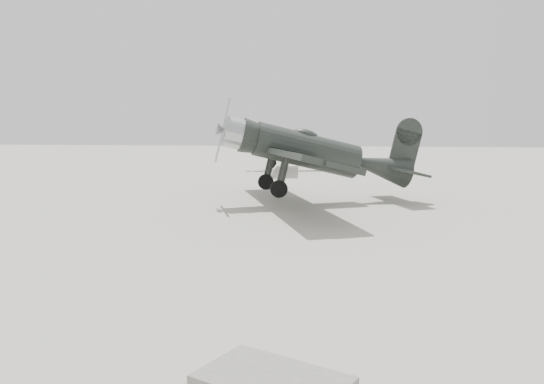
{
  "coord_description": "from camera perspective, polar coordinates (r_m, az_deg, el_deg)",
  "views": [
    {
      "loc": [
        3.25,
        -15.74,
        3.49
      ],
      "look_at": [
        0.95,
        0.25,
        1.5
      ],
      "focal_mm": 35.0,
      "sensor_mm": 36.0,
      "label": 1
    }
  ],
  "objects": [
    {
      "name": "ground",
      "position": [
        16.44,
        -3.4,
        -5.24
      ],
      "size": [
        160.0,
        160.0,
        0.0
      ],
      "primitive_type": "plane",
      "color": "#ACA998",
      "rests_on": "ground"
    },
    {
      "name": "lowwing_monoplane",
      "position": [
        24.43,
        4.73,
        4.17
      ],
      "size": [
        9.69,
        13.24,
        4.31
      ],
      "rotation": [
        0.0,
        0.24,
        0.34
      ],
      "color": "black",
      "rests_on": "ground"
    },
    {
      "name": "highwing_monoplane",
      "position": [
        42.77,
        2.05,
        5.11
      ],
      "size": [
        8.25,
        11.61,
        3.29
      ],
      "rotation": [
        0.0,
        0.23,
        0.09
      ],
      "color": "#AFB1B5",
      "rests_on": "ground"
    }
  ]
}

